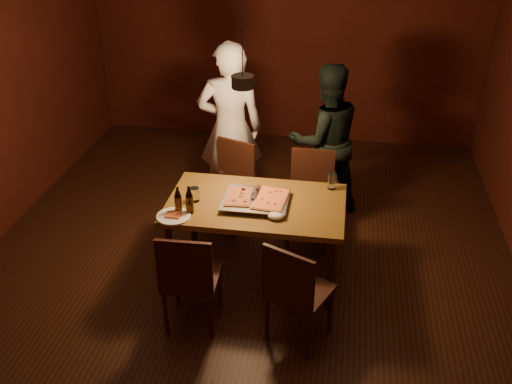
% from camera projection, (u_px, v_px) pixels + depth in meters
% --- Properties ---
extents(room_shell, '(6.00, 6.00, 6.00)m').
position_uv_depth(room_shell, '(243.00, 123.00, 4.66)').
color(room_shell, '#371A0F').
rests_on(room_shell, ground).
extents(dining_table, '(1.50, 0.90, 0.75)m').
position_uv_depth(dining_table, '(256.00, 210.00, 4.86)').
color(dining_table, brown).
rests_on(dining_table, floor).
extents(chair_far_left, '(0.54, 0.54, 0.49)m').
position_uv_depth(chair_far_left, '(231.00, 177.00, 5.68)').
color(chair_far_left, '#38190F').
rests_on(chair_far_left, floor).
extents(chair_far_right, '(0.43, 0.43, 0.49)m').
position_uv_depth(chair_far_right, '(311.00, 188.00, 5.49)').
color(chair_far_right, '#38190F').
rests_on(chair_far_right, floor).
extents(chair_near_left, '(0.43, 0.43, 0.49)m').
position_uv_depth(chair_near_left, '(189.00, 273.00, 4.32)').
color(chair_near_left, '#38190F').
rests_on(chair_near_left, floor).
extents(chair_near_right, '(0.56, 0.56, 0.49)m').
position_uv_depth(chair_near_right, '(295.00, 286.00, 4.18)').
color(chair_near_right, '#38190F').
rests_on(chair_near_right, floor).
extents(pizza_tray, '(0.59, 0.49, 0.05)m').
position_uv_depth(pizza_tray, '(256.00, 201.00, 4.79)').
color(pizza_tray, silver).
rests_on(pizza_tray, dining_table).
extents(pizza_meat, '(0.24, 0.35, 0.02)m').
position_uv_depth(pizza_meat, '(239.00, 196.00, 4.80)').
color(pizza_meat, maroon).
rests_on(pizza_meat, pizza_tray).
extents(pizza_cheese, '(0.29, 0.42, 0.02)m').
position_uv_depth(pizza_cheese, '(271.00, 199.00, 4.76)').
color(pizza_cheese, gold).
rests_on(pizza_cheese, pizza_tray).
extents(spatula, '(0.10, 0.24, 0.04)m').
position_uv_depth(spatula, '(256.00, 196.00, 4.80)').
color(spatula, silver).
rests_on(spatula, pizza_tray).
extents(beer_bottle_a, '(0.06, 0.06, 0.23)m').
position_uv_depth(beer_bottle_a, '(178.00, 200.00, 4.63)').
color(beer_bottle_a, black).
rests_on(beer_bottle_a, dining_table).
extents(beer_bottle_b, '(0.06, 0.06, 0.24)m').
position_uv_depth(beer_bottle_b, '(189.00, 200.00, 4.62)').
color(beer_bottle_b, black).
rests_on(beer_bottle_b, dining_table).
extents(water_glass_left, '(0.08, 0.08, 0.12)m').
position_uv_depth(water_glass_left, '(195.00, 194.00, 4.82)').
color(water_glass_left, silver).
rests_on(water_glass_left, dining_table).
extents(water_glass_right, '(0.07, 0.07, 0.15)m').
position_uv_depth(water_glass_right, '(332.00, 181.00, 5.00)').
color(water_glass_right, silver).
rests_on(water_glass_right, dining_table).
extents(plate_slice, '(0.28, 0.28, 0.03)m').
position_uv_depth(plate_slice, '(174.00, 216.00, 4.61)').
color(plate_slice, white).
rests_on(plate_slice, dining_table).
extents(napkin, '(0.14, 0.10, 0.06)m').
position_uv_depth(napkin, '(276.00, 216.00, 4.58)').
color(napkin, white).
rests_on(napkin, dining_table).
extents(diner_white, '(0.74, 0.57, 1.80)m').
position_uv_depth(diner_white, '(230.00, 129.00, 5.83)').
color(diner_white, white).
rests_on(diner_white, floor).
extents(diner_dark, '(0.95, 0.87, 1.60)m').
position_uv_depth(diner_dark, '(325.00, 140.00, 5.83)').
color(diner_dark, black).
rests_on(diner_dark, floor).
extents(pendant_lamp, '(0.18, 0.18, 1.10)m').
position_uv_depth(pendant_lamp, '(243.00, 80.00, 4.48)').
color(pendant_lamp, black).
rests_on(pendant_lamp, ceiling).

